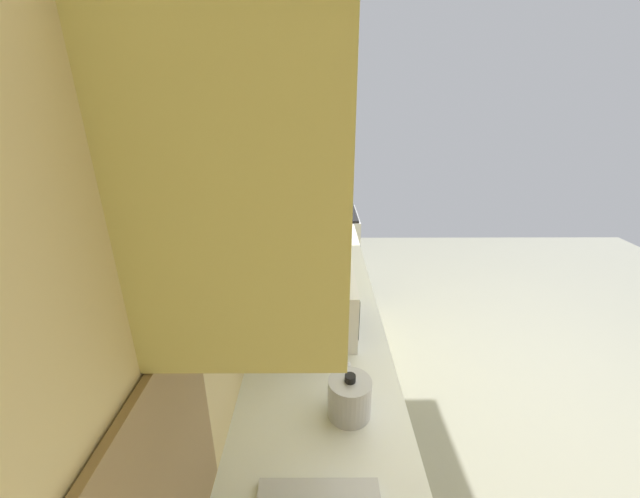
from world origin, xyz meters
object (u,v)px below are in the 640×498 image
(microwave, at_px, (315,300))
(bowl, at_px, (332,242))
(oven_range, at_px, (322,254))
(kettle, at_px, (349,397))

(microwave, relative_size, bowl, 2.65)
(oven_range, bearing_deg, microwave, 178.30)
(oven_range, relative_size, bowl, 6.08)
(kettle, bearing_deg, bowl, 0.00)
(microwave, relative_size, kettle, 2.29)
(oven_range, height_order, microwave, microwave)
(bowl, xyz_separation_m, kettle, (-1.61, 0.00, 0.05))
(microwave, bearing_deg, oven_range, -1.70)
(oven_range, distance_m, microwave, 1.98)
(kettle, bearing_deg, microwave, 12.61)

